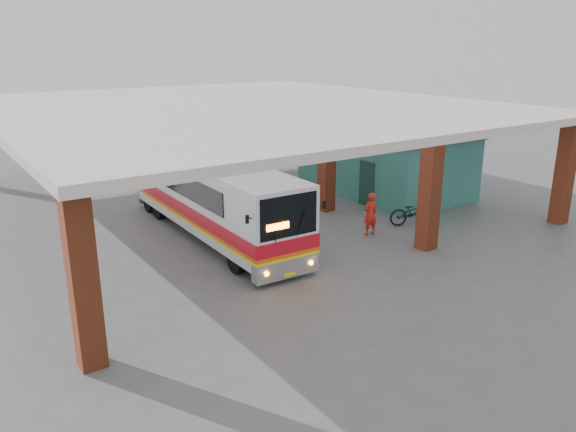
# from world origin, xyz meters

# --- Properties ---
(ground) EXTENTS (90.00, 90.00, 0.00)m
(ground) POSITION_xyz_m (0.00, 0.00, 0.00)
(ground) COLOR #515154
(ground) RESTS_ON ground
(brick_columns) EXTENTS (20.10, 21.60, 4.35)m
(brick_columns) POSITION_xyz_m (1.43, 5.00, 2.17)
(brick_columns) COLOR #994121
(brick_columns) RESTS_ON ground
(canopy_roof) EXTENTS (21.00, 23.00, 0.30)m
(canopy_roof) POSITION_xyz_m (0.50, 6.50, 4.50)
(canopy_roof) COLOR beige
(canopy_roof) RESTS_ON brick_columns
(shop_building) EXTENTS (5.20, 8.20, 3.11)m
(shop_building) POSITION_xyz_m (7.49, 4.00, 1.56)
(shop_building) COLOR #29685F
(shop_building) RESTS_ON ground
(coach_bus) EXTENTS (2.64, 11.26, 3.26)m
(coach_bus) POSITION_xyz_m (-2.85, 2.77, 1.62)
(coach_bus) COLOR silver
(coach_bus) RESTS_ON ground
(motorcycle) EXTENTS (2.28, 1.59, 1.13)m
(motorcycle) POSITION_xyz_m (4.70, -0.81, 0.57)
(motorcycle) COLOR black
(motorcycle) RESTS_ON ground
(pedestrian) EXTENTS (0.65, 0.45, 1.72)m
(pedestrian) POSITION_xyz_m (2.32, -0.67, 0.86)
(pedestrian) COLOR red
(pedestrian) RESTS_ON ground
(red_chair) EXTENTS (0.45, 0.45, 0.82)m
(red_chair) POSITION_xyz_m (5.10, 7.18, 0.38)
(red_chair) COLOR red
(red_chair) RESTS_ON ground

